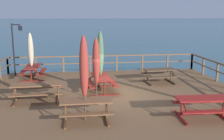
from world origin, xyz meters
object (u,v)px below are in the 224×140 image
Objects in this scene: picnic_table_mid_centre at (86,106)px; patio_umbrella_short_mid at (96,61)px; picnic_table_back_right at (33,69)px; patio_umbrella_short_front at (84,67)px; picnic_table_mid_right at (159,73)px; picnic_table_back_left at (37,88)px; patio_umbrella_tall_mid_left at (100,54)px; patio_umbrella_tall_back_right at (31,50)px; lamp_post_hooked at (16,42)px; picnic_table_front_right at (101,80)px; picnic_table_front_left at (203,103)px.

patio_umbrella_short_mid is (0.52, 2.19, 1.20)m from picnic_table_mid_centre.
picnic_table_back_right is at bearing 113.13° from picnic_table_mid_centre.
picnic_table_mid_centre is 1.38m from patio_umbrella_short_front.
picnic_table_mid_right is 6.65m from patio_umbrella_short_front.
picnic_table_back_left is at bearing -158.58° from picnic_table_mid_right.
patio_umbrella_tall_mid_left reaches higher than patio_umbrella_short_mid.
patio_umbrella_short_front reaches higher than picnic_table_mid_centre.
patio_umbrella_tall_mid_left is (0.82, 3.61, 1.33)m from picnic_table_mid_centre.
patio_umbrella_tall_mid_left is at bearing -158.01° from picnic_table_mid_right.
lamp_post_hooked is at bearing 134.62° from patio_umbrella_tall_back_right.
picnic_table_back_left is at bearing -159.26° from patio_umbrella_tall_mid_left.
picnic_table_front_left is (3.36, -3.95, -0.00)m from picnic_table_front_right.
picnic_table_front_right and picnic_table_back_right have the same top height.
patio_umbrella_short_front is (2.86, -6.74, 1.37)m from picnic_table_back_right.
picnic_table_back_right is (-2.90, 6.80, -0.00)m from picnic_table_mid_centre.
picnic_table_mid_right is 0.91× the size of picnic_table_front_left.
picnic_table_mid_centre is at bearing -66.87° from picnic_table_back_right.
patio_umbrella_tall_back_right is (-3.77, 3.10, -0.16)m from patio_umbrella_tall_mid_left.
patio_umbrella_tall_back_right reaches higher than picnic_table_mid_centre.
picnic_table_back_left is at bearing -69.97° from lamp_post_hooked.
lamp_post_hooked reaches higher than patio_umbrella_tall_mid_left.
picnic_table_back_right is 1.17m from patio_umbrella_tall_back_right.
picnic_table_front_right is 4.89m from picnic_table_back_right.
patio_umbrella_tall_mid_left is at bearing 20.74° from picnic_table_back_left.
picnic_table_mid_centre is 0.62× the size of patio_umbrella_tall_mid_left.
picnic_table_back_left is (-6.26, -2.46, 0.01)m from picnic_table_mid_right.
picnic_table_back_left is 1.23× the size of picnic_table_mid_centre.
picnic_table_front_left is 0.66× the size of patio_umbrella_short_front.
picnic_table_mid_right is 0.87× the size of picnic_table_front_right.
lamp_post_hooked is at bearing 138.02° from picnic_table_back_right.
patio_umbrella_short_mid is at bearing -53.36° from picnic_table_back_right.
picnic_table_mid_centre is at bearing -130.18° from picnic_table_mid_right.
patio_umbrella_tall_back_right reaches higher than picnic_table_mid_right.
picnic_table_mid_right is 7.45m from patio_umbrella_tall_back_right.
patio_umbrella_short_mid is 1.46m from patio_umbrella_tall_mid_left.
patio_umbrella_tall_back_right reaches higher than picnic_table_front_left.
patio_umbrella_short_front reaches higher than picnic_table_mid_right.
patio_umbrella_short_front is (-0.04, 0.05, 1.37)m from picnic_table_mid_centre.
patio_umbrella_short_mid is 0.86× the size of lamp_post_hooked.
patio_umbrella_short_mid is 1.02× the size of patio_umbrella_tall_back_right.
lamp_post_hooked reaches higher than patio_umbrella_short_mid.
picnic_table_mid_right is 3.88m from patio_umbrella_tall_mid_left.
picnic_table_back_left is 0.74× the size of patio_umbrella_short_front.
picnic_table_front_right is at bearing 76.00° from patio_umbrella_short_front.
picnic_table_mid_right is at bearing 21.36° from picnic_table_front_right.
patio_umbrella_short_front is at bearing -103.65° from patio_umbrella_tall_mid_left.
picnic_table_front_right is 5.01m from patio_umbrella_tall_back_right.
patio_umbrella_tall_back_right is at bearing 140.51° from patio_umbrella_tall_mid_left.
patio_umbrella_short_mid reaches higher than picnic_table_back_right.
patio_umbrella_tall_back_right is at bearing 113.67° from picnic_table_mid_centre.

